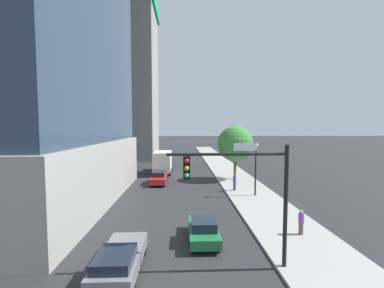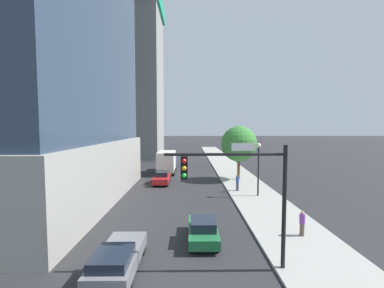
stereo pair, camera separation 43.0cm
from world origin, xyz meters
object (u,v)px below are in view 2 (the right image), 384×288
object	(u,v)px
box_truck	(167,161)
car_gray	(118,258)
street_lamp	(258,161)
car_red	(162,177)
street_tree	(239,144)
pedestrian_purple_shirt	(302,223)
construction_building	(128,73)
car_green	(203,230)
pedestrian_blue_shirt	(237,182)
traffic_light_pole	(241,183)

from	to	relation	value
box_truck	car_gray	bearing A→B (deg)	-90.00
street_lamp	car_red	distance (m)	12.24
street_tree	pedestrian_purple_shirt	size ratio (longest dim) A/B	4.43
street_lamp	street_tree	bearing A→B (deg)	92.58
construction_building	car_gray	bearing A→B (deg)	-77.20
car_green	pedestrian_purple_shirt	world-z (taller)	pedestrian_purple_shirt
construction_building	street_tree	size ratio (longest dim) A/B	6.24
pedestrian_purple_shirt	box_truck	bearing A→B (deg)	114.98
construction_building	pedestrian_purple_shirt	size ratio (longest dim) A/B	27.68
car_green	car_gray	distance (m)	5.40
street_lamp	pedestrian_purple_shirt	world-z (taller)	street_lamp
construction_building	box_truck	size ratio (longest dim) A/B	5.89
construction_building	car_red	world-z (taller)	construction_building
construction_building	street_tree	bearing A→B (deg)	-51.05
pedestrian_purple_shirt	construction_building	bearing A→B (deg)	116.29
car_green	box_truck	bearing A→B (deg)	100.49
construction_building	pedestrian_purple_shirt	xyz separation A→B (m)	(20.93, -42.35, -18.26)
street_tree	car_red	xyz separation A→B (m)	(-9.85, -1.91, -4.03)
car_green	pedestrian_blue_shirt	xyz separation A→B (m)	(4.34, 11.58, 0.35)
box_truck	car_green	bearing A→B (deg)	-79.51
traffic_light_pole	pedestrian_blue_shirt	distance (m)	15.39
street_tree	box_truck	bearing A→B (deg)	152.02
street_tree	construction_building	bearing A→B (deg)	128.95
street_tree	car_red	distance (m)	10.81
box_truck	pedestrian_purple_shirt	size ratio (longest dim) A/B	4.70
car_green	pedestrian_blue_shirt	bearing A→B (deg)	69.46
car_gray	box_truck	distance (m)	26.18
car_green	car_red	bearing A→B (deg)	105.10
traffic_light_pole	car_gray	distance (m)	6.87
traffic_light_pole	car_red	size ratio (longest dim) A/B	1.38
box_truck	pedestrian_purple_shirt	distance (m)	24.79
construction_building	car_green	bearing A→B (deg)	-71.02
car_gray	pedestrian_purple_shirt	world-z (taller)	pedestrian_purple_shirt
traffic_light_pole	box_truck	size ratio (longest dim) A/B	0.82
car_red	pedestrian_blue_shirt	world-z (taller)	pedestrian_blue_shirt
construction_building	pedestrian_blue_shirt	distance (m)	40.74
box_truck	street_tree	bearing A→B (deg)	-27.98
street_lamp	car_gray	size ratio (longest dim) A/B	1.13
car_red	pedestrian_purple_shirt	size ratio (longest dim) A/B	2.78
car_red	traffic_light_pole	bearing A→B (deg)	-72.78
car_gray	traffic_light_pole	bearing A→B (deg)	1.41
street_tree	car_gray	size ratio (longest dim) A/B	1.51
construction_building	pedestrian_blue_shirt	bearing A→B (deg)	-58.56
construction_building	street_tree	world-z (taller)	construction_building
street_lamp	street_tree	distance (m)	8.12
car_green	car_gray	world-z (taller)	car_gray
traffic_light_pole	car_green	bearing A→B (deg)	116.80
street_lamp	pedestrian_blue_shirt	bearing A→B (deg)	128.91
traffic_light_pole	car_red	bearing A→B (deg)	107.22
car_green	street_tree	bearing A→B (deg)	72.23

